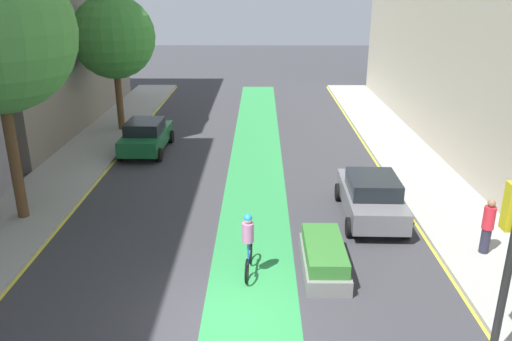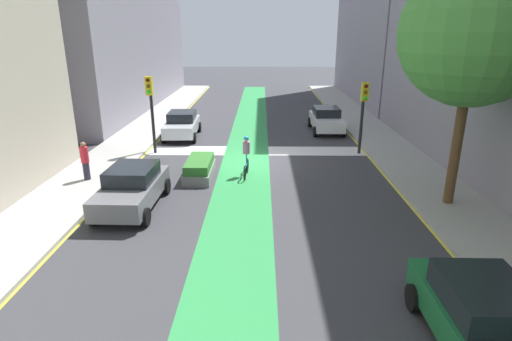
{
  "view_description": "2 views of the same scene",
  "coord_description": "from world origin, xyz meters",
  "px_view_note": "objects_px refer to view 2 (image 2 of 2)",
  "views": [
    {
      "loc": [
        0.72,
        -10.12,
        7.56
      ],
      "look_at": [
        0.56,
        5.9,
        1.71
      ],
      "focal_mm": 35.55,
      "sensor_mm": 36.0,
      "label": 1
    },
    {
      "loc": [
        -0.29,
        20.08,
        6.28
      ],
      "look_at": [
        -0.1,
        5.25,
        1.28
      ],
      "focal_mm": 28.91,
      "sensor_mm": 36.0,
      "label": 2
    }
  ],
  "objects_px": {
    "car_grey_right_far": "(132,187)",
    "pedestrian_sidewalk_right_a": "(85,161)",
    "traffic_signal_near_right": "(151,100)",
    "traffic_signal_near_left": "(363,104)",
    "street_tree_near": "(475,33)",
    "car_green_left_far": "(486,322)",
    "car_white_left_near": "(326,119)",
    "car_silver_right_near": "(182,124)",
    "median_planter": "(200,169)",
    "cyclist_in_lane": "(246,155)"
  },
  "relations": [
    {
      "from": "traffic_signal_near_left",
      "to": "car_silver_right_near",
      "type": "relative_size",
      "value": 0.9
    },
    {
      "from": "car_white_left_near",
      "to": "street_tree_near",
      "type": "xyz_separation_m",
      "value": [
        -2.8,
        12.37,
        5.45
      ]
    },
    {
      "from": "car_grey_right_far",
      "to": "pedestrian_sidewalk_right_a",
      "type": "relative_size",
      "value": 2.51
    },
    {
      "from": "pedestrian_sidewalk_right_a",
      "to": "traffic_signal_near_left",
      "type": "bearing_deg",
      "value": -160.26
    },
    {
      "from": "street_tree_near",
      "to": "car_white_left_near",
      "type": "bearing_deg",
      "value": -77.27
    },
    {
      "from": "pedestrian_sidewalk_right_a",
      "to": "street_tree_near",
      "type": "relative_size",
      "value": 0.2
    },
    {
      "from": "car_grey_right_far",
      "to": "street_tree_near",
      "type": "relative_size",
      "value": 0.49
    },
    {
      "from": "car_grey_right_far",
      "to": "pedestrian_sidewalk_right_a",
      "type": "distance_m",
      "value": 3.89
    },
    {
      "from": "street_tree_near",
      "to": "pedestrian_sidewalk_right_a",
      "type": "bearing_deg",
      "value": -9.1
    },
    {
      "from": "pedestrian_sidewalk_right_a",
      "to": "street_tree_near",
      "type": "bearing_deg",
      "value": 170.9
    },
    {
      "from": "traffic_signal_near_right",
      "to": "car_white_left_near",
      "type": "relative_size",
      "value": 0.98
    },
    {
      "from": "car_grey_right_far",
      "to": "median_planter",
      "type": "relative_size",
      "value": 1.51
    },
    {
      "from": "traffic_signal_near_right",
      "to": "car_silver_right_near",
      "type": "height_order",
      "value": "traffic_signal_near_right"
    },
    {
      "from": "street_tree_near",
      "to": "car_green_left_far",
      "type": "bearing_deg",
      "value": 71.28
    },
    {
      "from": "car_green_left_far",
      "to": "median_planter",
      "type": "distance_m",
      "value": 13.05
    },
    {
      "from": "traffic_signal_near_left",
      "to": "traffic_signal_near_right",
      "type": "bearing_deg",
      "value": 0.15
    },
    {
      "from": "car_grey_right_far",
      "to": "car_green_left_far",
      "type": "distance_m",
      "value": 11.85
    },
    {
      "from": "car_green_left_far",
      "to": "cyclist_in_lane",
      "type": "xyz_separation_m",
      "value": [
        5.18,
        -11.04,
        0.17
      ]
    },
    {
      "from": "car_green_left_far",
      "to": "pedestrian_sidewalk_right_a",
      "type": "height_order",
      "value": "pedestrian_sidewalk_right_a"
    },
    {
      "from": "car_silver_right_near",
      "to": "median_planter",
      "type": "distance_m",
      "value": 7.84
    },
    {
      "from": "traffic_signal_near_left",
      "to": "car_silver_right_near",
      "type": "distance_m",
      "value": 11.09
    },
    {
      "from": "car_grey_right_far",
      "to": "traffic_signal_near_left",
      "type": "bearing_deg",
      "value": -144.18
    },
    {
      "from": "traffic_signal_near_left",
      "to": "car_white_left_near",
      "type": "relative_size",
      "value": 0.91
    },
    {
      "from": "car_grey_right_far",
      "to": "street_tree_near",
      "type": "distance_m",
      "value": 13.08
    },
    {
      "from": "traffic_signal_near_right",
      "to": "street_tree_near",
      "type": "xyz_separation_m",
      "value": [
        -12.9,
        6.97,
        3.36
      ]
    },
    {
      "from": "car_green_left_far",
      "to": "car_grey_right_far",
      "type": "bearing_deg",
      "value": -38.37
    },
    {
      "from": "car_white_left_near",
      "to": "pedestrian_sidewalk_right_a",
      "type": "bearing_deg",
      "value": 40.07
    },
    {
      "from": "pedestrian_sidewalk_right_a",
      "to": "street_tree_near",
      "type": "distance_m",
      "value": 15.79
    },
    {
      "from": "car_grey_right_far",
      "to": "car_green_left_far",
      "type": "bearing_deg",
      "value": 141.63
    },
    {
      "from": "traffic_signal_near_left",
      "to": "car_silver_right_near",
      "type": "xyz_separation_m",
      "value": [
        10.29,
        -3.67,
        -1.9
      ]
    },
    {
      "from": "traffic_signal_near_left",
      "to": "car_grey_right_far",
      "type": "distance_m",
      "value": 12.63
    },
    {
      "from": "traffic_signal_near_right",
      "to": "car_green_left_far",
      "type": "height_order",
      "value": "traffic_signal_near_right"
    },
    {
      "from": "car_silver_right_near",
      "to": "car_green_left_far",
      "type": "height_order",
      "value": "same"
    },
    {
      "from": "traffic_signal_near_right",
      "to": "traffic_signal_near_left",
      "type": "distance_m",
      "value": 11.14
    },
    {
      "from": "traffic_signal_near_left",
      "to": "pedestrian_sidewalk_right_a",
      "type": "bearing_deg",
      "value": 19.74
    },
    {
      "from": "car_silver_right_near",
      "to": "pedestrian_sidewalk_right_a",
      "type": "xyz_separation_m",
      "value": [
        2.66,
        8.32,
        0.21
      ]
    },
    {
      "from": "traffic_signal_near_left",
      "to": "street_tree_near",
      "type": "xyz_separation_m",
      "value": [
        -1.76,
        7.0,
        3.55
      ]
    },
    {
      "from": "traffic_signal_near_right",
      "to": "cyclist_in_lane",
      "type": "relative_size",
      "value": 2.22
    },
    {
      "from": "car_green_left_far",
      "to": "cyclist_in_lane",
      "type": "height_order",
      "value": "cyclist_in_lane"
    },
    {
      "from": "car_silver_right_near",
      "to": "median_planter",
      "type": "height_order",
      "value": "car_silver_right_near"
    },
    {
      "from": "street_tree_near",
      "to": "traffic_signal_near_right",
      "type": "bearing_deg",
      "value": -28.39
    },
    {
      "from": "car_green_left_far",
      "to": "cyclist_in_lane",
      "type": "distance_m",
      "value": 12.19
    },
    {
      "from": "car_silver_right_near",
      "to": "street_tree_near",
      "type": "distance_m",
      "value": 17.0
    },
    {
      "from": "car_green_left_far",
      "to": "street_tree_near",
      "type": "bearing_deg",
      "value": -108.72
    },
    {
      "from": "car_green_left_far",
      "to": "pedestrian_sidewalk_right_a",
      "type": "distance_m",
      "value": 15.72
    },
    {
      "from": "car_white_left_near",
      "to": "pedestrian_sidewalk_right_a",
      "type": "xyz_separation_m",
      "value": [
        11.91,
        10.02,
        0.21
      ]
    },
    {
      "from": "car_white_left_near",
      "to": "cyclist_in_lane",
      "type": "height_order",
      "value": "cyclist_in_lane"
    },
    {
      "from": "traffic_signal_near_right",
      "to": "traffic_signal_near_left",
      "type": "height_order",
      "value": "traffic_signal_near_right"
    },
    {
      "from": "car_green_left_far",
      "to": "pedestrian_sidewalk_right_a",
      "type": "relative_size",
      "value": 2.51
    },
    {
      "from": "traffic_signal_near_left",
      "to": "car_green_left_far",
      "type": "xyz_separation_m",
      "value": [
        0.84,
        14.67,
        -1.9
      ]
    }
  ]
}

